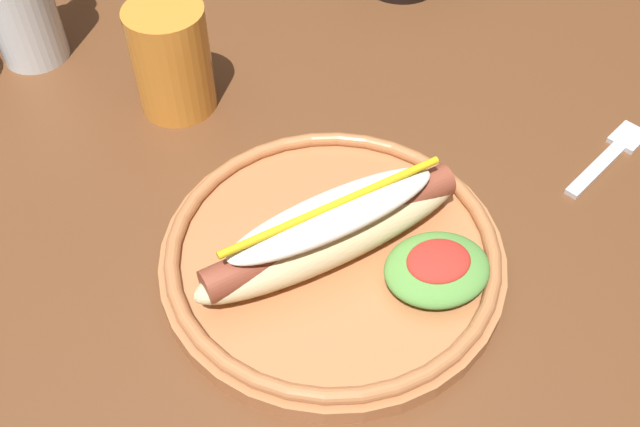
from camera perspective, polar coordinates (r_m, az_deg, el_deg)
dining_table at (r=0.74m, az=-6.47°, el=-0.72°), size 1.27×0.90×0.74m
hot_dog_plate at (r=0.56m, az=1.46°, el=-2.85°), size 0.27×0.27×0.08m
fork at (r=0.71m, az=22.16°, el=4.40°), size 0.12×0.07×0.00m
extra_cup at (r=0.70m, az=-11.72°, el=11.91°), size 0.07×0.07×0.11m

